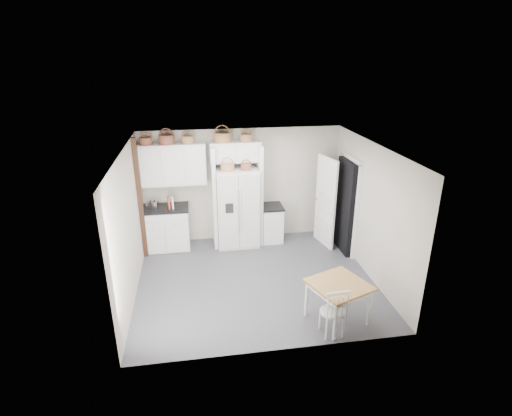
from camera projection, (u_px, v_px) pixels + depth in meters
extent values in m
plane|color=#424242|center=(255.00, 280.00, 7.80)|extent=(4.50, 4.50, 0.00)
plane|color=white|center=(255.00, 149.00, 6.85)|extent=(4.50, 4.50, 0.00)
plane|color=#B3A491|center=(242.00, 185.00, 9.16)|extent=(4.50, 0.00, 4.50)
plane|color=#B3A491|center=(129.00, 227.00, 6.99)|extent=(0.00, 4.00, 4.00)
plane|color=#B3A491|center=(371.00, 211.00, 7.66)|extent=(0.00, 4.00, 4.00)
cube|color=silver|center=(237.00, 207.00, 8.98)|extent=(0.92, 0.74, 1.79)
cube|color=silver|center=(166.00, 228.00, 8.93)|extent=(1.01, 0.64, 0.94)
cube|color=silver|center=(271.00, 224.00, 9.31)|extent=(0.47, 0.56, 0.82)
cube|color=olive|center=(338.00, 302.00, 6.51)|extent=(1.09, 1.09, 0.70)
cube|color=silver|center=(332.00, 311.00, 6.18)|extent=(0.42, 0.38, 0.81)
cube|color=black|center=(164.00, 208.00, 8.75)|extent=(1.06, 0.68, 0.04)
cube|color=black|center=(272.00, 207.00, 9.15)|extent=(0.50, 0.60, 0.04)
cube|color=silver|center=(153.00, 205.00, 8.63)|extent=(0.27, 0.20, 0.17)
cube|color=#B43A2B|center=(169.00, 202.00, 8.64)|extent=(0.07, 0.18, 0.26)
cube|color=white|center=(172.00, 203.00, 8.66)|extent=(0.06, 0.16, 0.24)
cylinder|color=brown|center=(146.00, 141.00, 8.30)|extent=(0.26, 0.26, 0.15)
cylinder|color=brown|center=(166.00, 139.00, 8.35)|extent=(0.32, 0.32, 0.19)
cylinder|color=brown|center=(188.00, 140.00, 8.42)|extent=(0.26, 0.26, 0.15)
cylinder|color=brown|center=(222.00, 137.00, 8.52)|extent=(0.36, 0.36, 0.20)
cylinder|color=brown|center=(246.00, 138.00, 8.61)|extent=(0.27, 0.27, 0.16)
cylinder|color=brown|center=(228.00, 167.00, 8.50)|extent=(0.29, 0.29, 0.16)
cylinder|color=brown|center=(246.00, 167.00, 8.56)|extent=(0.23, 0.23, 0.12)
cube|color=silver|center=(173.00, 164.00, 8.57)|extent=(1.40, 0.34, 0.90)
cube|color=silver|center=(235.00, 152.00, 8.68)|extent=(1.12, 0.34, 0.45)
cube|color=silver|center=(214.00, 197.00, 8.85)|extent=(0.08, 0.60, 2.30)
cube|color=silver|center=(259.00, 195.00, 9.00)|extent=(0.08, 0.60, 2.30)
cube|color=#341A13|center=(140.00, 200.00, 8.24)|extent=(0.09, 0.09, 2.60)
cube|color=black|center=(346.00, 206.00, 8.66)|extent=(0.18, 0.85, 2.05)
cube|color=white|center=(325.00, 202.00, 8.92)|extent=(0.21, 0.79, 2.05)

